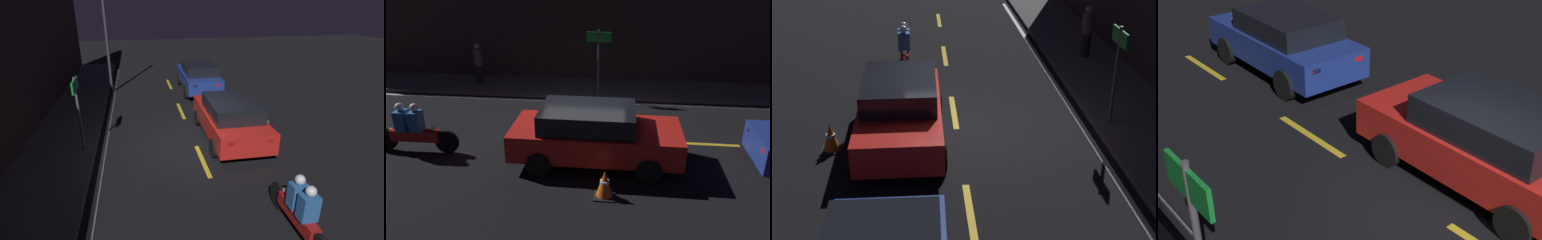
# 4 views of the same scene
# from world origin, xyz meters

# --- Properties ---
(ground_plane) EXTENTS (56.00, 56.00, 0.00)m
(ground_plane) POSITION_xyz_m (0.00, 0.00, 0.00)
(ground_plane) COLOR black
(raised_curb) EXTENTS (28.00, 2.38, 0.14)m
(raised_curb) POSITION_xyz_m (0.00, 4.53, 0.07)
(raised_curb) COLOR #4C4C4F
(raised_curb) RESTS_ON ground
(lane_dash_a) EXTENTS (2.00, 0.14, 0.01)m
(lane_dash_a) POSITION_xyz_m (-10.00, 0.00, 0.00)
(lane_dash_a) COLOR gold
(lane_dash_a) RESTS_ON ground
(lane_dash_b) EXTENTS (2.00, 0.14, 0.01)m
(lane_dash_b) POSITION_xyz_m (-5.50, 0.00, 0.00)
(lane_dash_b) COLOR gold
(lane_dash_b) RESTS_ON ground
(lane_dash_c) EXTENTS (2.00, 0.14, 0.01)m
(lane_dash_c) POSITION_xyz_m (-1.00, 0.00, 0.00)
(lane_dash_c) COLOR gold
(lane_dash_c) RESTS_ON ground
(lane_dash_d) EXTENTS (2.00, 0.14, 0.01)m
(lane_dash_d) POSITION_xyz_m (3.50, 0.00, 0.00)
(lane_dash_d) COLOR gold
(lane_dash_d) RESTS_ON ground
(lane_solid_kerb) EXTENTS (25.20, 0.14, 0.01)m
(lane_solid_kerb) POSITION_xyz_m (0.00, 3.09, 0.00)
(lane_solid_kerb) COLOR silver
(lane_solid_kerb) RESTS_ON ground
(taxi_red) EXTENTS (4.25, 1.99, 1.49)m
(taxi_red) POSITION_xyz_m (0.44, -1.31, 0.78)
(taxi_red) COLOR red
(taxi_red) RESTS_ON ground
(motorcycle) EXTENTS (2.40, 0.37, 1.40)m
(motorcycle) POSITION_xyz_m (-4.45, -1.29, 0.65)
(motorcycle) COLOR black
(motorcycle) RESTS_ON ground
(traffic_cone_near) EXTENTS (0.48, 0.48, 0.64)m
(traffic_cone_near) POSITION_xyz_m (0.80, -2.87, 0.31)
(traffic_cone_near) COLOR black
(traffic_cone_near) RESTS_ON ground
(pedestrian) EXTENTS (0.34, 0.34, 1.64)m
(pedestrian) POSITION_xyz_m (-4.70, 4.55, 0.97)
(pedestrian) COLOR black
(pedestrian) RESTS_ON raised_curb
(shop_sign) EXTENTS (0.90, 0.08, 2.40)m
(shop_sign) POSITION_xyz_m (0.24, 3.70, 1.82)
(shop_sign) COLOR #4C4C51
(shop_sign) RESTS_ON raised_curb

